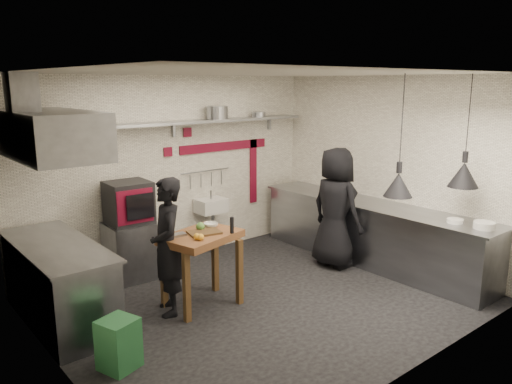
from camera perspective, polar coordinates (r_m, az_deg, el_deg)
floor at (r=6.46m, az=0.80°, el=-12.24°), size 5.00×5.00×0.00m
ceiling at (r=5.87m, az=0.88°, el=13.45°), size 5.00×5.00×0.00m
wall_back at (r=7.70m, az=-9.38°, el=2.56°), size 5.00×0.04×2.80m
wall_front at (r=4.67m, az=17.87°, el=-4.27°), size 5.00×0.04×2.80m
wall_left at (r=4.83m, az=-22.41°, el=-4.08°), size 0.04×4.20×2.80m
wall_right at (r=7.84m, az=14.88°, el=2.49°), size 0.04×4.20×2.80m
red_band_horiz at (r=8.16m, az=-3.60°, el=5.23°), size 1.70×0.02×0.14m
red_band_vert at (r=8.59m, az=-0.32°, el=2.38°), size 0.14×0.02×1.10m
red_tile_a at (r=7.74m, az=-7.84°, el=6.77°), size 0.14×0.02×0.14m
red_tile_b at (r=7.59m, az=-10.03°, el=4.54°), size 0.14×0.02×0.14m
back_shelf at (r=7.46m, az=-8.86°, el=7.84°), size 4.60×0.34×0.04m
shelf_bracket_left at (r=6.84m, az=-23.34°, el=5.75°), size 0.04×0.06×0.24m
shelf_bracket_mid at (r=7.59m, az=-9.43°, el=7.15°), size 0.04×0.06×0.24m
shelf_bracket_right at (r=8.71m, az=1.51°, el=7.95°), size 0.04×0.06×0.24m
pan_far_left at (r=6.79m, az=-20.32°, el=7.35°), size 0.32×0.32×0.09m
pan_mid_left at (r=6.95m, az=-16.84°, el=7.60°), size 0.22×0.22×0.07m
stock_pot at (r=7.83m, az=-4.46°, el=9.04°), size 0.35×0.35×0.20m
pan_right at (r=8.35m, az=0.30°, el=8.87°), size 0.24×0.24×0.08m
oven_stand at (r=7.22m, az=-14.01°, el=-6.51°), size 0.68×0.63×0.80m
combi_oven at (r=7.03m, az=-14.37°, el=-1.18°), size 0.59×0.55×0.58m
oven_door at (r=6.79m, az=-13.65°, el=-1.62°), size 0.50×0.05×0.46m
oven_glass at (r=6.77m, az=-13.06°, el=-1.62°), size 0.38×0.04×0.34m
hand_sink at (r=7.96m, az=-5.15°, el=-1.55°), size 0.46×0.34×0.22m
sink_tap at (r=7.92m, az=-5.18°, el=-0.29°), size 0.03×0.03×0.14m
sink_drain at (r=8.05m, az=-4.93°, el=-4.65°), size 0.06×0.06×0.66m
utensil_rail at (r=7.97m, az=-5.80°, el=2.41°), size 0.90×0.02×0.02m
counter_right at (r=7.78m, az=12.99°, el=-4.69°), size 0.70×3.80×0.90m
counter_right_top at (r=7.66m, az=13.15°, el=-1.36°), size 0.76×3.90×0.03m
plate_stack at (r=6.76m, az=24.64°, el=-3.48°), size 0.32×0.32×0.09m
small_bowl_right at (r=6.91m, az=21.79°, el=-3.07°), size 0.22×0.22×0.05m
counter_left at (r=6.18m, az=-21.56°, el=-9.79°), size 0.70×1.90×0.90m
counter_left_top at (r=6.03m, az=-21.91°, el=-5.68°), size 0.76×2.00×0.03m
extractor_hood at (r=5.80m, az=-22.42°, el=6.10°), size 0.78×1.60×0.50m
hood_duct at (r=5.71m, az=-25.17°, el=9.82°), size 0.28×0.28×0.50m
green_bin at (r=5.15m, az=-15.43°, el=-16.39°), size 0.41×0.41×0.50m
prep_table at (r=6.19m, az=-6.22°, el=-8.81°), size 1.05×0.84×0.92m
cutting_board at (r=6.04m, az=-5.94°, el=-4.61°), size 0.42×0.34×0.02m
pepper_mill at (r=6.00m, az=-2.78°, el=-3.81°), size 0.06×0.06×0.20m
lemon_a at (r=5.80m, az=-6.77°, el=-5.08°), size 0.10×0.10×0.08m
lemon_b at (r=5.78m, az=-6.34°, el=-5.14°), size 0.09×0.09×0.08m
veg_ball at (r=6.15m, az=-6.38°, el=-3.96°), size 0.13×0.13×0.11m
steel_tray at (r=5.98m, az=-8.87°, el=-4.86°), size 0.18×0.13×0.03m
bowl at (r=6.28m, az=-5.18°, el=-3.78°), size 0.22×0.22×0.06m
heat_lamp_near at (r=6.34m, az=16.26°, el=6.10°), size 0.42×0.42×1.50m
heat_lamp_far at (r=6.75m, az=23.03°, el=6.36°), size 0.44×0.44×1.41m
chef_left at (r=5.94m, az=-10.09°, el=-6.17°), size 0.58×0.70×1.64m
chef_right at (r=7.44m, az=9.07°, el=-1.78°), size 0.59×0.89×1.78m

